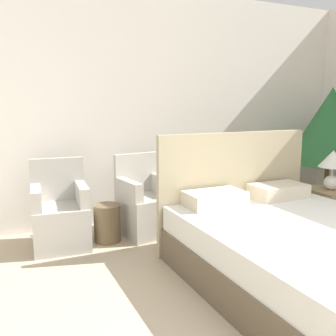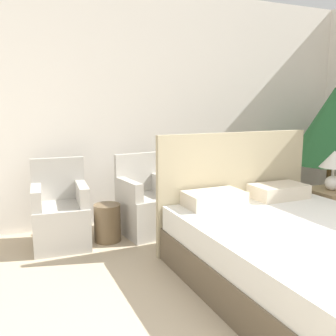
# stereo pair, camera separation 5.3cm
# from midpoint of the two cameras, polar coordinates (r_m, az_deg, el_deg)

# --- Properties ---
(wall_back) EXTENTS (10.00, 0.06, 2.90)m
(wall_back) POSITION_cam_midpoint_polar(r_m,az_deg,el_deg) (4.87, -3.17, 9.24)
(wall_back) COLOR silver
(wall_back) RESTS_ON ground_plane
(bed) EXTENTS (1.75, 2.21, 1.21)m
(bed) POSITION_cam_midpoint_polar(r_m,az_deg,el_deg) (3.34, 19.53, -12.00)
(bed) COLOR brown
(bed) RESTS_ON ground_plane
(armchair_near_window_left) EXTENTS (0.61, 0.62, 0.92)m
(armchair_near_window_left) POSITION_cam_midpoint_polar(r_m,az_deg,el_deg) (4.15, -16.40, -7.40)
(armchair_near_window_left) COLOR #B7B2A8
(armchair_near_window_left) RESTS_ON ground_plane
(armchair_near_window_right) EXTENTS (0.63, 0.64, 0.92)m
(armchair_near_window_right) POSITION_cam_midpoint_polar(r_m,az_deg,el_deg) (4.37, -3.68, -6.08)
(armchair_near_window_right) COLOR #B7B2A8
(armchair_near_window_right) RESTS_ON ground_plane
(potted_palm) EXTENTS (1.13, 1.13, 1.71)m
(potted_palm) POSITION_cam_midpoint_polar(r_m,az_deg,el_deg) (5.52, 23.22, 5.49)
(potted_palm) COLOR #38281E
(potted_palm) RESTS_ON ground_plane
(nightstand) EXTENTS (0.44, 0.45, 0.55)m
(nightstand) POSITION_cam_midpoint_polar(r_m,az_deg,el_deg) (4.64, 22.86, -6.29)
(nightstand) COLOR #937A56
(nightstand) RESTS_ON ground_plane
(table_lamp) EXTENTS (0.31, 0.31, 0.44)m
(table_lamp) POSITION_cam_midpoint_polar(r_m,az_deg,el_deg) (4.49, 23.51, 0.66)
(table_lamp) COLOR white
(table_lamp) RESTS_ON nightstand
(side_table) EXTENTS (0.29, 0.29, 0.41)m
(side_table) POSITION_cam_midpoint_polar(r_m,az_deg,el_deg) (4.21, -9.60, -8.25)
(side_table) COLOR brown
(side_table) RESTS_ON ground_plane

